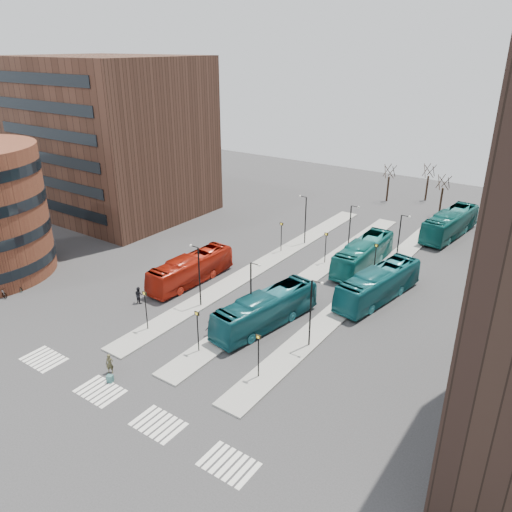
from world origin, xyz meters
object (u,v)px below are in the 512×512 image
Objects in this scene: red_bus at (191,269)px; teal_bus_a at (266,310)px; teal_bus_d at (450,224)px; teal_bus_c at (379,284)px; commuter_c at (211,327)px; traveller at (110,364)px; commuter_a at (139,295)px; teal_bus_b at (363,254)px; bicycle_mid at (0,293)px; commuter_b at (227,320)px; bicycle_far at (17,287)px; suitcase at (110,379)px.

red_bus is 11.75m from teal_bus_a.
teal_bus_c is at bearing -85.71° from teal_bus_d.
traveller is at bearing 18.02° from commuter_c.
teal_bus_d is 7.40× the size of commuter_a.
teal_bus_a is 0.98× the size of teal_bus_b.
traveller reaches higher than bicycle_mid.
commuter_b is (-2.45, -2.45, -0.71)m from teal_bus_a.
teal_bus_b reaches higher than red_bus.
teal_bus_d is 7.73× the size of traveller.
teal_bus_d reaches higher than red_bus.
teal_bus_b reaches higher than traveller.
commuter_c is (-0.48, -1.66, -0.12)m from commuter_b.
teal_bus_a is 7.01× the size of bicycle_far.
teal_bus_d reaches higher than teal_bus_a.
red_bus is 6.16× the size of commuter_b.
commuter_b is at bearing -77.42° from bicycle_far.
bicycle_far is (-13.29, -11.84, -1.09)m from red_bus.
suitcase is at bearing -107.90° from bicycle_mid.
commuter_b is at bearing -28.51° from red_bus.
traveller is 9.12m from commuter_c.
teal_bus_a is 7.06× the size of traveller.
teal_bus_d is at bearing -46.23° from bicycle_mid.
teal_bus_a reaches higher than red_bus.
teal_bus_d is (0.75, 22.14, 0.11)m from teal_bus_c.
commuter_b is 23.23m from bicycle_far.
teal_bus_b is at bearing -156.25° from commuter_c.
teal_bus_a is at bearing -58.33° from commuter_b.
bicycle_far is at bearing -136.33° from teal_bus_b.
teal_bus_c is (17.69, 7.86, 0.11)m from red_bus.
teal_bus_c is 6.93× the size of commuter_a.
bicycle_mid is (-26.56, -27.73, -1.10)m from teal_bus_b.
commuter_b reaches higher than suitcase.
commuter_a is 0.96× the size of commuter_b.
suitcase is 9.65m from commuter_c.
red_bus is (-6.47, 16.29, 1.23)m from suitcase.
teal_bus_d is 8.15× the size of commuter_c.
suitcase is at bearing -100.32° from teal_bus_a.
suitcase is 19.94m from bicycle_mid.
teal_bus_c is at bearing 69.22° from teal_bus_a.
suitcase is at bearing 24.53° from commuter_c.
teal_bus_c is at bearing -175.39° from commuter_c.
commuter_b reaches higher than traveller.
commuter_a is at bearing -69.72° from bicycle_far.
commuter_b is (-8.72, -13.07, -0.75)m from teal_bus_c.
teal_bus_d reaches higher than traveller.
commuter_b is at bearing -103.23° from teal_bus_b.
traveller is at bearing -99.55° from teal_bus_d.
red_bus is 6.19× the size of bicycle_mid.
commuter_b reaches higher than commuter_a.
commuter_a is (-14.42, -20.48, -0.78)m from teal_bus_b.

